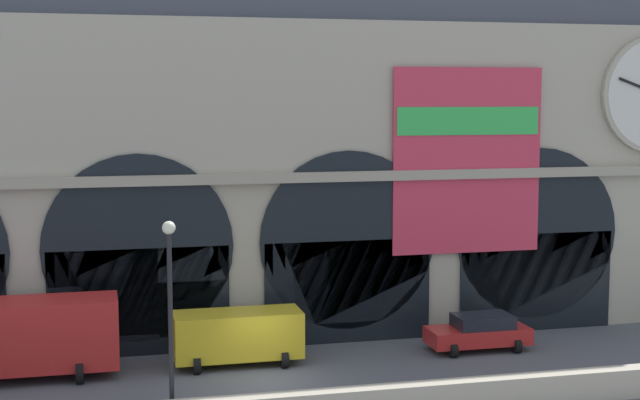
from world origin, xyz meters
The scene contains 6 objects.
ground_plane centered at (0.00, 0.00, 0.00)m, with size 200.00×200.00×0.00m, color #54565B.
station_building centered at (0.06, 7.72, 8.69)m, with size 47.35×5.85×17.88m.
box_truck_midwest centered at (-9.15, 2.58, 1.70)m, with size 7.50×2.91×3.12m.
van_center centered at (-0.76, 2.63, 1.25)m, with size 5.20×2.48×2.20m.
car_mideast centered at (9.71, 2.34, 0.80)m, with size 4.40×2.22×1.55m.
street_lamp_quayside centered at (-3.94, -3.89, 4.41)m, with size 0.44×0.44×6.90m.
Camera 1 is at (-6.15, -33.88, 10.94)m, focal length 51.82 mm.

